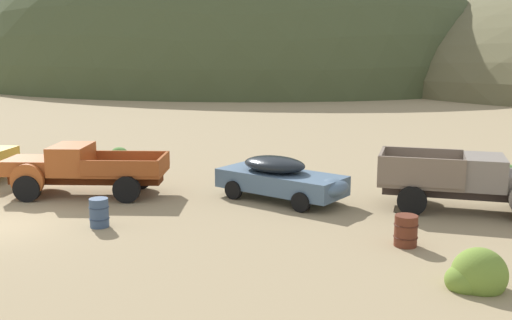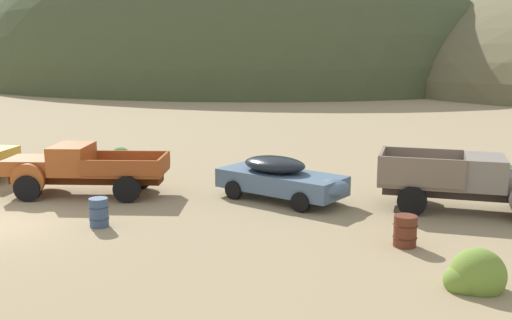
# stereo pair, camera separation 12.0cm
# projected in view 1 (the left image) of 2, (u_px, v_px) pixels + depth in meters

# --- Properties ---
(hill_far_right) EXTENTS (78.72, 63.61, 48.49)m
(hill_far_right) POSITION_uv_depth(u_px,v_px,m) (224.00, 83.00, 90.90)
(hill_far_right) COLOR #424C2D
(hill_far_right) RESTS_ON ground
(truck_oxide_orange) EXTENTS (6.15, 3.47, 1.89)m
(truck_oxide_orange) POSITION_uv_depth(u_px,v_px,m) (75.00, 169.00, 21.87)
(truck_oxide_orange) COLOR #51220D
(truck_oxide_orange) RESTS_ON ground
(car_chalk_blue) EXTENTS (5.20, 3.32, 1.57)m
(car_chalk_blue) POSITION_uv_depth(u_px,v_px,m) (284.00, 178.00, 21.13)
(car_chalk_blue) COLOR slate
(car_chalk_blue) RESTS_ON ground
(truck_primer_gray) EXTENTS (5.80, 2.45, 1.91)m
(truck_primer_gray) POSITION_uv_depth(u_px,v_px,m) (479.00, 182.00, 19.69)
(truck_primer_gray) COLOR #3D322D
(truck_primer_gray) RESTS_ON ground
(oil_drum_spare) EXTENTS (0.62, 0.62, 0.89)m
(oil_drum_spare) POSITION_uv_depth(u_px,v_px,m) (99.00, 213.00, 18.09)
(oil_drum_spare) COLOR #384C6B
(oil_drum_spare) RESTS_ON ground
(oil_drum_by_truck) EXTENTS (0.68, 0.68, 0.88)m
(oil_drum_by_truck) POSITION_uv_depth(u_px,v_px,m) (406.00, 231.00, 16.34)
(oil_drum_by_truck) COLOR #5B2819
(oil_drum_by_truck) RESTS_ON ground
(bush_back_edge) EXTENTS (1.10, 0.88, 0.92)m
(bush_back_edge) POSITION_uv_depth(u_px,v_px,m) (415.00, 181.00, 23.25)
(bush_back_edge) COLOR #3D702D
(bush_back_edge) RESTS_ON ground
(bush_near_barrel) EXTENTS (1.39, 1.14, 1.24)m
(bush_near_barrel) POSITION_uv_depth(u_px,v_px,m) (476.00, 276.00, 13.46)
(bush_near_barrel) COLOR olive
(bush_near_barrel) RESTS_ON ground
(bush_front_right) EXTENTS (0.84, 0.83, 0.69)m
(bush_front_right) POSITION_uv_depth(u_px,v_px,m) (119.00, 154.00, 29.48)
(bush_front_right) COLOR #5B8E42
(bush_front_right) RESTS_ON ground
(bush_front_left) EXTENTS (1.31, 1.19, 1.05)m
(bush_front_left) POSITION_uv_depth(u_px,v_px,m) (501.00, 176.00, 24.12)
(bush_front_left) COLOR #5B8E42
(bush_front_left) RESTS_ON ground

